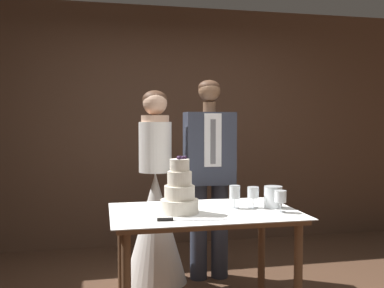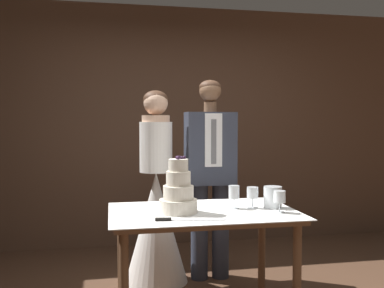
{
  "view_description": "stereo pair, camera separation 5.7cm",
  "coord_description": "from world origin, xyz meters",
  "views": [
    {
      "loc": [
        -0.76,
        -2.63,
        1.38
      ],
      "look_at": [
        -0.08,
        0.6,
        1.21
      ],
      "focal_mm": 40.0,
      "sensor_mm": 36.0,
      "label": 1
    },
    {
      "loc": [
        -0.7,
        -2.64,
        1.38
      ],
      "look_at": [
        -0.08,
        0.6,
        1.21
      ],
      "focal_mm": 40.0,
      "sensor_mm": 36.0,
      "label": 2
    }
  ],
  "objects": [
    {
      "name": "bride",
      "position": [
        -0.32,
        1.0,
        0.61
      ],
      "size": [
        0.54,
        0.54,
        1.65
      ],
      "color": "white",
      "rests_on": "ground_plane"
    },
    {
      "name": "wine_glass_far",
      "position": [
        0.15,
        0.24,
        0.88
      ],
      "size": [
        0.08,
        0.08,
        0.16
      ],
      "color": "silver",
      "rests_on": "cake_table"
    },
    {
      "name": "groom",
      "position": [
        0.16,
        1.0,
        0.97
      ],
      "size": [
        0.43,
        0.25,
        1.75
      ],
      "color": "#333847",
      "rests_on": "ground_plane"
    },
    {
      "name": "cake_knife",
      "position": [
        -0.3,
        -0.06,
        0.78
      ],
      "size": [
        0.44,
        0.08,
        0.02
      ],
      "rotation": [
        0.0,
        0.0,
        -0.13
      ],
      "color": "silver",
      "rests_on": "cake_table"
    },
    {
      "name": "tiered_cake",
      "position": [
        -0.25,
        0.17,
        0.91
      ],
      "size": [
        0.25,
        0.25,
        0.38
      ],
      "color": "silver",
      "rests_on": "cake_table"
    },
    {
      "name": "wine_glass_near",
      "position": [
        0.29,
        0.23,
        0.88
      ],
      "size": [
        0.08,
        0.08,
        0.15
      ],
      "color": "silver",
      "rests_on": "cake_table"
    },
    {
      "name": "hurricane_candle",
      "position": [
        0.43,
        0.21,
        0.85
      ],
      "size": [
        0.13,
        0.13,
        0.15
      ],
      "color": "silver",
      "rests_on": "cake_table"
    },
    {
      "name": "wine_glass_middle",
      "position": [
        0.42,
        0.05,
        0.88
      ],
      "size": [
        0.08,
        0.08,
        0.15
      ],
      "color": "silver",
      "rests_on": "cake_table"
    },
    {
      "name": "wall_back",
      "position": [
        0.0,
        2.2,
        1.34
      ],
      "size": [
        5.52,
        0.12,
        2.67
      ],
      "primitive_type": "cube",
      "color": "#513828",
      "rests_on": "ground_plane"
    },
    {
      "name": "cake_table",
      "position": [
        -0.08,
        0.21,
        0.68
      ],
      "size": [
        1.28,
        0.83,
        0.77
      ],
      "color": "brown",
      "rests_on": "ground_plane"
    }
  ]
}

